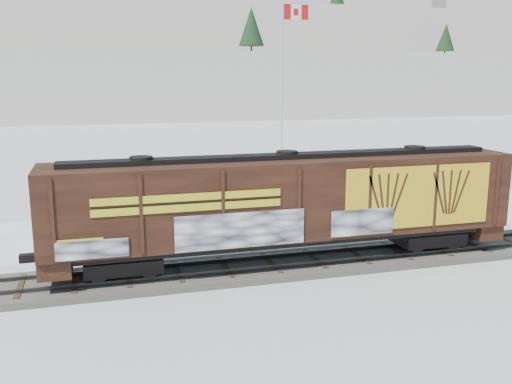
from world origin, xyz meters
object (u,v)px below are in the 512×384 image
object	(u,v)px
car_silver	(161,213)
car_white	(262,210)
car_dark	(432,199)
hopper_railcar	(287,201)
flagpole	(283,122)

from	to	relation	value
car_silver	car_white	bearing A→B (deg)	-72.95
car_silver	car_white	xyz separation A→B (m)	(5.47, -0.75, -0.00)
car_dark	car_silver	bearing A→B (deg)	94.95
hopper_railcar	car_white	xyz separation A→B (m)	(1.10, 7.39, -2.19)
car_silver	car_dark	bearing A→B (deg)	-66.99
car_silver	car_dark	distance (m)	16.41
car_dark	car_white	bearing A→B (deg)	97.96
car_silver	car_white	world-z (taller)	car_silver
car_silver	car_white	distance (m)	5.52
car_dark	hopper_railcar	bearing A→B (deg)	129.10
hopper_railcar	car_white	bearing A→B (deg)	81.53
hopper_railcar	flagpole	bearing A→B (deg)	72.04
car_silver	car_dark	size ratio (longest dim) A/B	0.92
flagpole	car_white	bearing A→B (deg)	-115.54
car_dark	flagpole	bearing A→B (deg)	46.95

